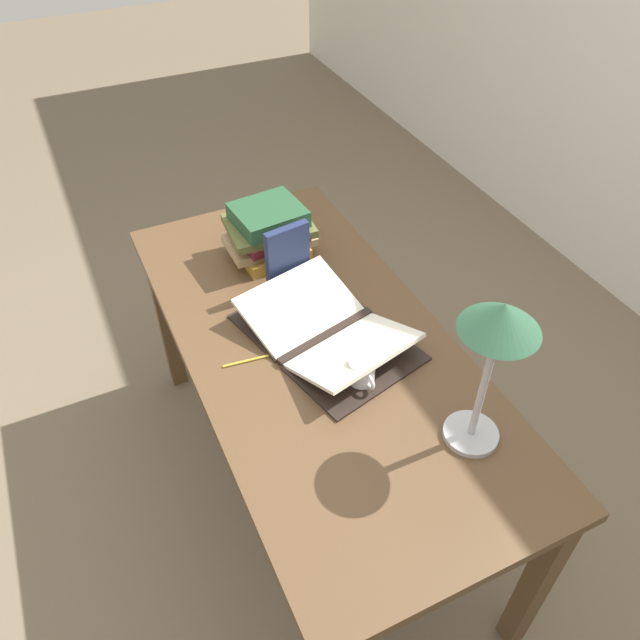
{
  "coord_description": "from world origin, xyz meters",
  "views": [
    {
      "loc": [
        1.16,
        -0.54,
        2.03
      ],
      "look_at": [
        -0.0,
        0.01,
        0.83
      ],
      "focal_mm": 35.0,
      "sensor_mm": 36.0,
      "label": 1
    }
  ],
  "objects_px": {
    "reading_lamp": "(497,336)",
    "coffee_mug": "(362,372)",
    "book_stack_tall": "(269,232)",
    "pencil": "(251,360)",
    "open_book": "(326,331)",
    "book_standing_upright": "(288,258)"
  },
  "relations": [
    {
      "from": "reading_lamp",
      "to": "coffee_mug",
      "type": "distance_m",
      "value": 0.45
    },
    {
      "from": "book_stack_tall",
      "to": "pencil",
      "type": "distance_m",
      "value": 0.5
    },
    {
      "from": "open_book",
      "to": "pencil",
      "type": "relative_size",
      "value": 3.65
    },
    {
      "from": "book_stack_tall",
      "to": "pencil",
      "type": "bearing_deg",
      "value": -28.43
    },
    {
      "from": "open_book",
      "to": "reading_lamp",
      "type": "relative_size",
      "value": 1.32
    },
    {
      "from": "book_standing_upright",
      "to": "reading_lamp",
      "type": "distance_m",
      "value": 0.79
    },
    {
      "from": "coffee_mug",
      "to": "open_book",
      "type": "bearing_deg",
      "value": -176.07
    },
    {
      "from": "open_book",
      "to": "reading_lamp",
      "type": "distance_m",
      "value": 0.6
    },
    {
      "from": "coffee_mug",
      "to": "pencil",
      "type": "height_order",
      "value": "coffee_mug"
    },
    {
      "from": "reading_lamp",
      "to": "coffee_mug",
      "type": "bearing_deg",
      "value": -149.29
    },
    {
      "from": "book_standing_upright",
      "to": "coffee_mug",
      "type": "distance_m",
      "value": 0.46
    },
    {
      "from": "reading_lamp",
      "to": "coffee_mug",
      "type": "xyz_separation_m",
      "value": [
        -0.27,
        -0.16,
        -0.31
      ]
    },
    {
      "from": "open_book",
      "to": "reading_lamp",
      "type": "bearing_deg",
      "value": 6.53
    },
    {
      "from": "open_book",
      "to": "book_stack_tall",
      "type": "relative_size",
      "value": 2.03
    },
    {
      "from": "open_book",
      "to": "book_stack_tall",
      "type": "distance_m",
      "value": 0.45
    },
    {
      "from": "open_book",
      "to": "reading_lamp",
      "type": "height_order",
      "value": "reading_lamp"
    },
    {
      "from": "book_standing_upright",
      "to": "book_stack_tall",
      "type": "bearing_deg",
      "value": 168.25
    },
    {
      "from": "reading_lamp",
      "to": "pencil",
      "type": "bearing_deg",
      "value": -139.63
    },
    {
      "from": "coffee_mug",
      "to": "pencil",
      "type": "bearing_deg",
      "value": -129.9
    },
    {
      "from": "pencil",
      "to": "open_book",
      "type": "bearing_deg",
      "value": 88.21
    },
    {
      "from": "pencil",
      "to": "coffee_mug",
      "type": "bearing_deg",
      "value": 50.1
    },
    {
      "from": "coffee_mug",
      "to": "book_stack_tall",
      "type": "bearing_deg",
      "value": -179.37
    }
  ]
}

